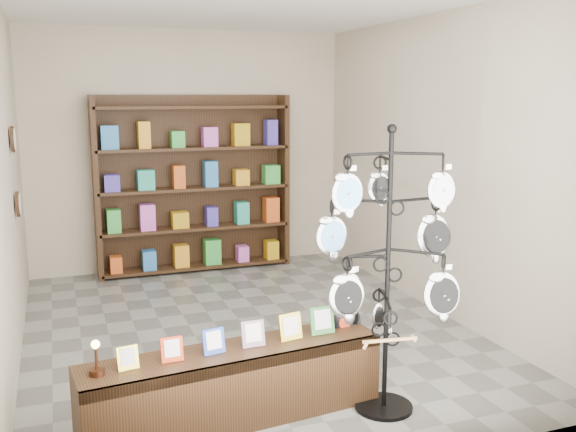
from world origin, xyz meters
TOP-DOWN VIEW (x-y plane):
  - ground at (0.00, 0.00)m, footprint 5.00×5.00m
  - room_envelope at (0.00, 0.00)m, footprint 5.00×5.00m
  - display_tree at (0.47, -1.84)m, footprint 1.05×1.01m
  - front_shelf at (-0.57, -1.63)m, footprint 2.11×0.64m
  - back_shelving at (0.00, 2.30)m, footprint 2.42×0.36m
  - wall_clocks at (-1.97, 0.80)m, footprint 0.03×0.24m

SIDE VIEW (x-z plane):
  - ground at x=0.00m, z-range 0.00..0.00m
  - front_shelf at x=-0.57m, z-range -0.11..0.63m
  - back_shelving at x=0.00m, z-range -0.07..2.13m
  - display_tree at x=0.47m, z-range 0.16..2.17m
  - wall_clocks at x=-1.97m, z-range 1.08..1.92m
  - room_envelope at x=0.00m, z-range -0.65..4.35m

